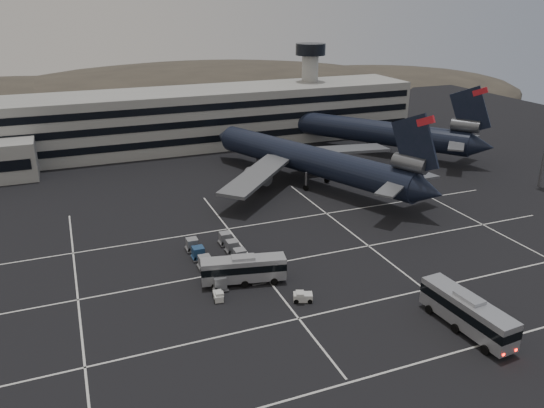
{
  "coord_description": "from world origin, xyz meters",
  "views": [
    {
      "loc": [
        -28.56,
        -58.33,
        35.27
      ],
      "look_at": [
        0.08,
        13.86,
        5.0
      ],
      "focal_mm": 35.0,
      "sensor_mm": 36.0,
      "label": 1
    }
  ],
  "objects": [
    {
      "name": "ground",
      "position": [
        0.0,
        0.0,
        0.0
      ],
      "size": [
        260.0,
        260.0,
        0.0
      ],
      "primitive_type": "plane",
      "color": "black",
      "rests_on": "ground"
    },
    {
      "name": "lane_markings",
      "position": [
        0.95,
        0.72,
        0.01
      ],
      "size": [
        90.0,
        55.62,
        0.01
      ],
      "color": "silver",
      "rests_on": "ground"
    },
    {
      "name": "terminal",
      "position": [
        -2.95,
        71.14,
        6.93
      ],
      "size": [
        125.0,
        26.0,
        24.0
      ],
      "color": "gray",
      "rests_on": "ground"
    },
    {
      "name": "hills",
      "position": [
        17.99,
        170.0,
        -12.07
      ],
      "size": [
        352.0,
        180.0,
        44.0
      ],
      "color": "#38332B",
      "rests_on": "ground"
    },
    {
      "name": "trijet_main",
      "position": [
        16.06,
        32.83,
        5.25
      ],
      "size": [
        43.78,
        54.96,
        18.08
      ],
      "rotation": [
        0.0,
        0.0,
        0.4
      ],
      "color": "black",
      "rests_on": "ground"
    },
    {
      "name": "trijet_far",
      "position": [
        40.07,
        49.32,
        5.43
      ],
      "size": [
        39.42,
        49.58,
        18.08
      ],
      "rotation": [
        0.0,
        0.0,
        0.63
      ],
      "color": "black",
      "rests_on": "ground"
    },
    {
      "name": "bus_near",
      "position": [
        10.7,
        -18.94,
        2.4
      ],
      "size": [
        3.88,
        12.58,
        4.38
      ],
      "rotation": [
        0.0,
        0.0,
        0.07
      ],
      "color": "#9EA1A6",
      "rests_on": "ground"
    },
    {
      "name": "bus_far",
      "position": [
        -9.3,
        0.38,
        2.15
      ],
      "size": [
        11.44,
        4.84,
        3.94
      ],
      "rotation": [
        0.0,
        0.0,
        1.36
      ],
      "color": "#9EA1A6",
      "rests_on": "ground"
    },
    {
      "name": "tug_a",
      "position": [
        -13.65,
        -2.52,
        0.56
      ],
      "size": [
        1.44,
        2.12,
        1.27
      ],
      "rotation": [
        0.0,
        0.0,
        -0.13
      ],
      "color": "silver",
      "rests_on": "ground"
    },
    {
      "name": "tug_b",
      "position": [
        -3.85,
        -6.67,
        0.66
      ],
      "size": [
        2.65,
        2.13,
        1.49
      ],
      "rotation": [
        0.0,
        0.0,
        1.21
      ],
      "color": "silver",
      "rests_on": "ground"
    },
    {
      "name": "uld_cluster",
      "position": [
        -10.45,
        6.25,
        0.94
      ],
      "size": [
        7.8,
        15.06,
        1.92
      ],
      "rotation": [
        0.0,
        0.0,
        0.04
      ],
      "color": "#2D2D30",
      "rests_on": "ground"
    }
  ]
}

